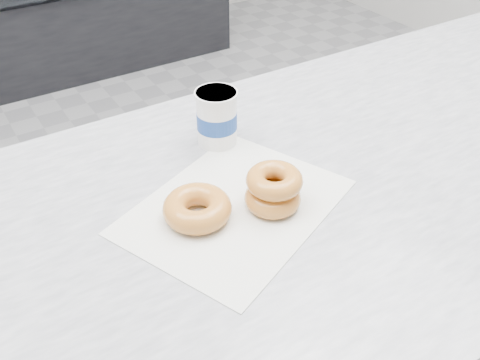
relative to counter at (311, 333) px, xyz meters
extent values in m
plane|color=#939396|center=(0.00, 0.60, -0.45)|extent=(5.00, 5.00, 0.00)
cube|color=#333335|center=(0.00, 0.00, -0.02)|extent=(3.00, 0.70, 0.86)
cube|color=#B8B8BD|center=(0.00, 0.00, 0.43)|extent=(3.06, 0.76, 0.04)
cube|color=black|center=(0.00, 2.70, -0.20)|extent=(2.40, 0.70, 0.50)
cube|color=silver|center=(-0.19, 0.01, 0.45)|extent=(0.41, 0.37, 0.00)
torus|color=gold|center=(-0.25, 0.02, 0.47)|extent=(0.13, 0.13, 0.04)
torus|color=gold|center=(-0.14, -0.02, 0.47)|extent=(0.09, 0.09, 0.03)
torus|color=gold|center=(-0.14, -0.02, 0.50)|extent=(0.09, 0.09, 0.03)
cylinder|color=white|center=(-0.12, 0.19, 0.50)|extent=(0.07, 0.07, 0.10)
cylinder|color=white|center=(-0.12, 0.19, 0.55)|extent=(0.08, 0.08, 0.01)
cylinder|color=navy|center=(-0.12, 0.19, 0.50)|extent=(0.07, 0.07, 0.03)
camera|label=1|loc=(-0.53, -0.55, 0.99)|focal=40.00mm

